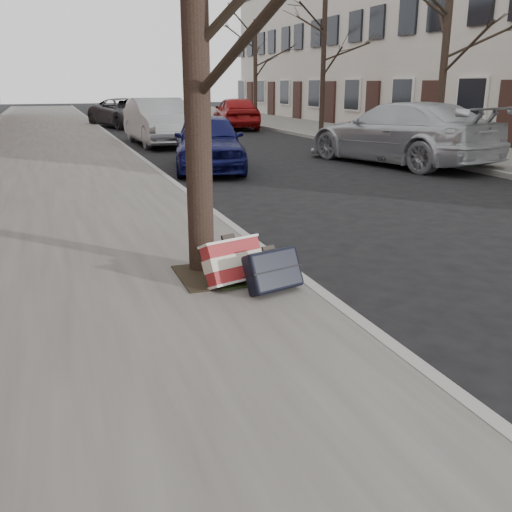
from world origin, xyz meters
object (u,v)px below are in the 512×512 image
object	(u,v)px
suitcase_navy	(273,270)
car_near_front	(208,141)
car_near_mid	(159,122)
suitcase_red	(233,262)

from	to	relation	value
suitcase_navy	car_near_front	size ratio (longest dim) A/B	0.14
car_near_front	car_near_mid	bearing A→B (deg)	102.82
suitcase_red	car_near_mid	bearing A→B (deg)	64.74
car_near_mid	suitcase_navy	bearing A→B (deg)	-99.15
suitcase_red	suitcase_navy	world-z (taller)	suitcase_red
car_near_front	car_near_mid	world-z (taller)	car_near_mid
suitcase_navy	car_near_mid	xyz separation A→B (m)	(1.73, 14.85, 0.43)
suitcase_red	car_near_mid	world-z (taller)	car_near_mid
car_near_front	suitcase_navy	bearing A→B (deg)	-88.83
suitcase_red	suitcase_navy	distance (m)	0.43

